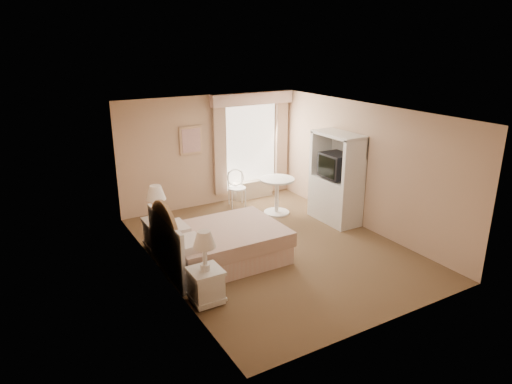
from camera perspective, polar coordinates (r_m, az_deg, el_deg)
room at (r=8.03m, az=2.38°, el=1.17°), size 4.21×5.51×2.51m
window at (r=10.73m, az=-0.49°, el=6.17°), size 2.05×0.22×2.51m
framed_art at (r=10.10m, az=-8.13°, el=6.41°), size 0.52×0.04×0.62m
bed at (r=7.86m, az=-4.72°, el=-6.50°), size 2.06×1.54×1.36m
nightstand_near at (r=6.69m, az=-6.31°, el=-10.47°), size 0.46×0.46×1.11m
nightstand_far at (r=8.45m, az=-12.14°, el=-4.12°), size 0.49×0.49×1.19m
round_table at (r=9.91m, az=2.63°, el=0.23°), size 0.75×0.75×0.80m
cafe_chair at (r=10.41m, az=-2.48°, el=0.90°), size 0.49×0.49×0.84m
armoire at (r=9.57m, az=9.97°, el=0.84°), size 0.56×1.13×1.87m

